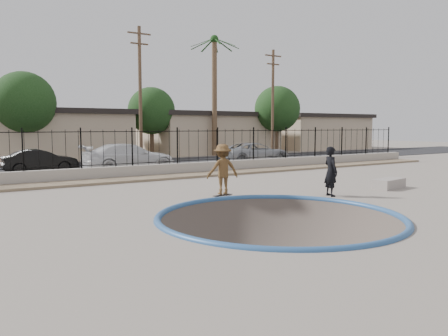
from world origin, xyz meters
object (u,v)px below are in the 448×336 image
skateboard (223,195)px  car_c (129,157)px  skater (223,172)px  car_b (40,161)px  car_d (255,153)px  concrete_ledge (389,184)px  videographer (331,171)px

skateboard → car_c: car_c is taller
skater → car_b: bearing=-58.5°
skateboard → car_d: car_d is taller
car_b → car_c: (4.47, -1.60, 0.13)m
concrete_ledge → skateboard: bearing=164.6°
videographer → car_c: size_ratio=0.34×
concrete_ledge → videographer: bearing=-178.5°
skateboard → car_d: size_ratio=0.17×
concrete_ledge → car_d: 13.22m
car_c → car_d: bearing=-86.6°
skater → skateboard: (0.00, 0.00, -0.86)m
skateboard → car_c: (0.44, 10.54, 0.75)m
car_d → videographer: bearing=157.2°
skater → car_d: bearing=-118.3°
skateboard → car_c: size_ratio=0.16×
skateboard → car_b: bearing=97.8°
videographer → concrete_ledge: videographer is taller
skater → concrete_ledge: 7.22m
car_c → videographer: bearing=-166.1°
videographer → car_d: videographer is taller
skater → skateboard: bearing=-76.9°
videographer → skater: bearing=73.1°
car_b → videographer: bearing=-152.8°
car_d → concrete_ledge: bearing=170.9°
skater → concrete_ledge: bearing=177.7°
videographer → skateboard: bearing=73.1°
concrete_ledge → car_d: size_ratio=0.32×
car_c → car_d: car_c is taller
skateboard → car_b: car_b is taller
skateboard → videographer: bearing=-40.8°
car_b → concrete_ledge: bearing=-142.7°
car_c → skater: bearing=178.1°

